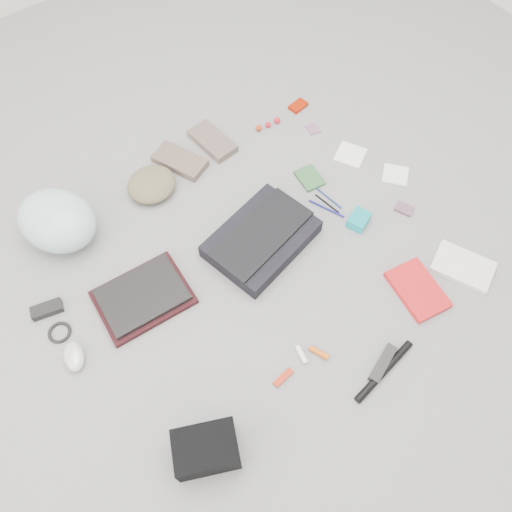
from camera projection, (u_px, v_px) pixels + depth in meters
ground_plane at (256, 263)px, 1.90m from camera, size 4.00×4.00×0.00m
messenger_bag at (261, 239)px, 1.91m from camera, size 0.45×0.36×0.07m
bag_flap at (262, 233)px, 1.88m from camera, size 0.44×0.27×0.01m
laptop_sleeve at (143, 297)px, 1.81m from camera, size 0.34×0.27×0.02m
laptop at (142, 295)px, 1.80m from camera, size 0.31×0.23×0.02m
bike_helmet at (57, 221)px, 1.88m from camera, size 0.36×0.39×0.19m
beanie at (152, 184)px, 2.04m from camera, size 0.25×0.24×0.07m
mitten_left at (180, 161)px, 2.13m from camera, size 0.19×0.25×0.03m
mitten_right at (212, 141)px, 2.19m from camera, size 0.13×0.23×0.03m
power_brick at (47, 309)px, 1.79m from camera, size 0.12×0.07×0.03m
cable_coil at (60, 332)px, 1.75m from camera, size 0.10×0.10×0.01m
mouse at (74, 356)px, 1.69m from camera, size 0.10×0.13×0.04m
camera_bag at (206, 449)px, 1.51m from camera, size 0.23×0.20×0.13m
multitool at (283, 377)px, 1.67m from camera, size 0.08×0.03×0.01m
toiletry_tube_white at (301, 354)px, 1.71m from camera, size 0.03×0.07×0.02m
toiletry_tube_orange at (319, 353)px, 1.71m from camera, size 0.05×0.07×0.02m
u_lock at (383, 364)px, 1.69m from camera, size 0.15×0.08×0.03m
bike_pump at (384, 371)px, 1.68m from camera, size 0.28×0.07×0.03m
book_red at (418, 290)px, 1.83m from camera, size 0.18×0.24×0.02m
book_white at (463, 267)px, 1.88m from camera, size 0.22×0.26×0.02m
notepad at (310, 178)px, 2.10m from camera, size 0.10×0.13×0.01m
pen_blue at (326, 208)px, 2.02m from camera, size 0.07×0.15×0.01m
pen_black at (327, 204)px, 2.03m from camera, size 0.03×0.13×0.01m
pen_navy at (329, 198)px, 2.05m from camera, size 0.02×0.14×0.01m
accordion_wallet at (359, 220)px, 1.97m from camera, size 0.11×0.10×0.04m
card_deck at (404, 209)px, 2.02m from camera, size 0.07×0.08×0.01m
napkin_top at (350, 155)px, 2.16m from camera, size 0.16×0.16×0.01m
napkin_bottom at (395, 175)px, 2.11m from camera, size 0.14×0.14×0.01m
lollipop_a at (259, 128)px, 2.23m from camera, size 0.03×0.03×0.03m
lollipop_b at (268, 125)px, 2.24m from camera, size 0.03×0.03×0.03m
lollipop_c at (277, 120)px, 2.25m from camera, size 0.04×0.04×0.03m
altoids_tin at (298, 106)px, 2.30m from camera, size 0.09×0.06×0.02m
stamp_sheet at (313, 129)px, 2.24m from camera, size 0.06×0.07×0.00m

